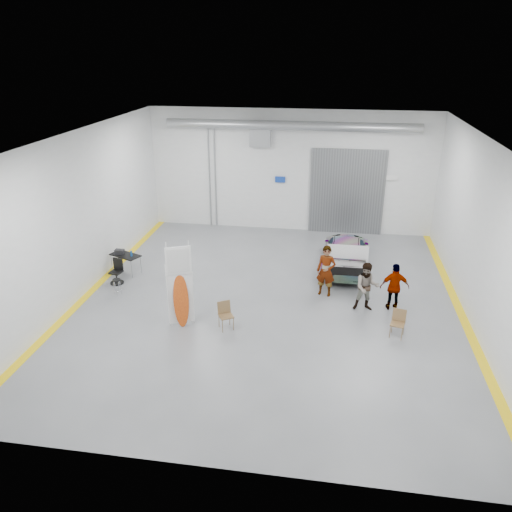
# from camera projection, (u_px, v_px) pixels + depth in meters

# --- Properties ---
(ground) EXTENTS (16.00, 16.00, 0.00)m
(ground) POSITION_uv_depth(u_px,v_px,m) (268.00, 301.00, 18.44)
(ground) COLOR slate
(ground) RESTS_ON ground
(room_shell) EXTENTS (14.02, 16.18, 6.01)m
(room_shell) POSITION_uv_depth(u_px,v_px,m) (283.00, 179.00, 18.83)
(room_shell) COLOR silver
(room_shell) RESTS_ON ground
(sedan_car) EXTENTS (2.09, 4.70, 1.34)m
(sedan_car) POSITION_uv_depth(u_px,v_px,m) (346.00, 252.00, 21.12)
(sedan_car) COLOR silver
(sedan_car) RESTS_ON ground
(person_a) EXTENTS (0.80, 0.62, 1.97)m
(person_a) POSITION_uv_depth(u_px,v_px,m) (326.00, 271.00, 18.58)
(person_a) COLOR #90704E
(person_a) RESTS_ON ground
(person_b) EXTENTS (0.93, 0.75, 1.80)m
(person_b) POSITION_uv_depth(u_px,v_px,m) (367.00, 287.00, 17.53)
(person_b) COLOR slate
(person_b) RESTS_ON ground
(person_c) EXTENTS (1.05, 0.52, 1.75)m
(person_c) POSITION_uv_depth(u_px,v_px,m) (395.00, 287.00, 17.59)
(person_c) COLOR #995E33
(person_c) RESTS_ON ground
(surfboard_display) EXTENTS (0.81, 0.47, 3.03)m
(surfboard_display) POSITION_uv_depth(u_px,v_px,m) (178.00, 293.00, 16.40)
(surfboard_display) COLOR white
(surfboard_display) RESTS_ON ground
(folding_chair_near) EXTENTS (0.60, 0.65, 0.93)m
(folding_chair_near) POSITION_uv_depth(u_px,v_px,m) (226.00, 321.00, 16.58)
(folding_chair_near) COLOR brown
(folding_chair_near) RESTS_ON ground
(folding_chair_far) EXTENTS (0.53, 0.55, 0.91)m
(folding_chair_far) POSITION_uv_depth(u_px,v_px,m) (397.00, 329.00, 16.13)
(folding_chair_far) COLOR brown
(folding_chair_far) RESTS_ON ground
(shop_stool) EXTENTS (0.32, 0.32, 0.62)m
(shop_stool) POSITION_uv_depth(u_px,v_px,m) (117.00, 287.00, 18.85)
(shop_stool) COLOR black
(shop_stool) RESTS_ON ground
(work_table) EXTENTS (1.41, 1.08, 1.03)m
(work_table) POSITION_uv_depth(u_px,v_px,m) (124.00, 255.00, 20.52)
(work_table) COLOR gray
(work_table) RESTS_ON ground
(office_chair) EXTENTS (0.53, 0.54, 0.99)m
(office_chair) POSITION_uv_depth(u_px,v_px,m) (117.00, 273.00, 19.72)
(office_chair) COLOR black
(office_chair) RESTS_ON ground
(trunk_lid) EXTENTS (1.56, 0.95, 0.04)m
(trunk_lid) POSITION_uv_depth(u_px,v_px,m) (347.00, 255.00, 18.98)
(trunk_lid) COLOR silver
(trunk_lid) RESTS_ON sedan_car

